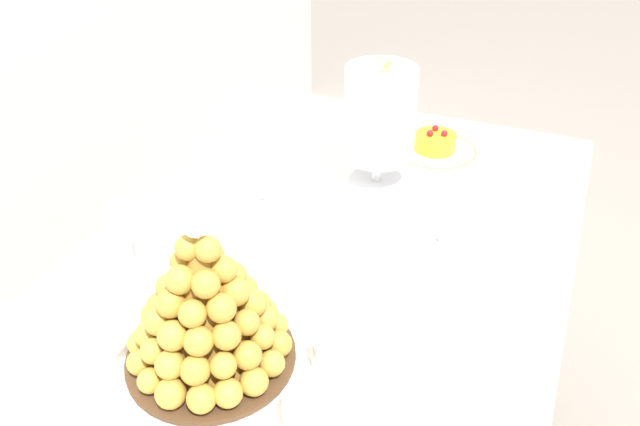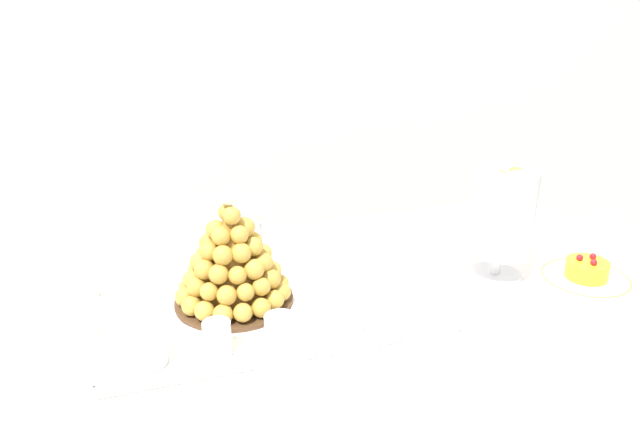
% 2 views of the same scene
% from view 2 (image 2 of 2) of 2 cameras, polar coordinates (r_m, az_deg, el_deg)
% --- Properties ---
extents(backdrop_wall, '(4.80, 0.10, 2.50)m').
position_cam_2_polar(backdrop_wall, '(2.17, -7.00, 18.01)').
color(backdrop_wall, silver).
rests_on(backdrop_wall, ground_plane).
extents(buffet_table, '(1.33, 0.80, 0.77)m').
position_cam_2_polar(buffet_table, '(1.32, 3.87, -11.63)').
color(buffet_table, brown).
rests_on(buffet_table, ground_plane).
extents(serving_tray, '(0.64, 0.34, 0.02)m').
position_cam_2_polar(serving_tray, '(1.20, -4.68, -9.01)').
color(serving_tray, white).
rests_on(serving_tray, buffet_table).
extents(croquembouche, '(0.23, 0.23, 0.24)m').
position_cam_2_polar(croquembouche, '(1.19, -8.12, -4.38)').
color(croquembouche, '#4C331E').
rests_on(croquembouche, serving_tray).
extents(dessert_cup_left, '(0.06, 0.06, 0.05)m').
position_cam_2_polar(dessert_cup_left, '(1.08, -15.55, -12.15)').
color(dessert_cup_left, silver).
rests_on(dessert_cup_left, serving_tray).
extents(dessert_cup_mid_left, '(0.05, 0.05, 0.06)m').
position_cam_2_polar(dessert_cup_mid_left, '(1.07, -9.46, -11.40)').
color(dessert_cup_mid_left, silver).
rests_on(dessert_cup_mid_left, serving_tray).
extents(dessert_cup_centre, '(0.06, 0.06, 0.05)m').
position_cam_2_polar(dessert_cup_centre, '(1.10, -3.70, -10.61)').
color(dessert_cup_centre, silver).
rests_on(dessert_cup_centre, serving_tray).
extents(dessert_cup_mid_right, '(0.06, 0.06, 0.05)m').
position_cam_2_polar(dessert_cup_mid_right, '(1.12, 2.58, -9.72)').
color(dessert_cup_mid_right, silver).
rests_on(dessert_cup_mid_right, serving_tray).
extents(dessert_cup_right, '(0.05, 0.05, 0.05)m').
position_cam_2_polar(dessert_cup_right, '(1.16, 7.99, -8.71)').
color(dessert_cup_right, silver).
rests_on(dessert_cup_right, serving_tray).
extents(macaron_goblet, '(0.14, 0.14, 0.25)m').
position_cam_2_polar(macaron_goblet, '(1.33, 16.42, 0.07)').
color(macaron_goblet, white).
rests_on(macaron_goblet, buffet_table).
extents(fruit_tart_plate, '(0.19, 0.19, 0.06)m').
position_cam_2_polar(fruit_tart_plate, '(1.43, 23.34, -5.16)').
color(fruit_tart_plate, white).
rests_on(fruit_tart_plate, buffet_table).
extents(wine_glass, '(0.07, 0.07, 0.16)m').
position_cam_2_polar(wine_glass, '(1.37, -5.51, 0.36)').
color(wine_glass, silver).
rests_on(wine_glass, buffet_table).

